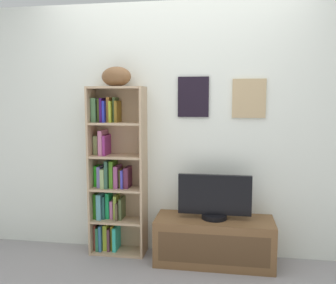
{
  "coord_description": "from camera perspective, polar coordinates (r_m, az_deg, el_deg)",
  "views": [
    {
      "loc": [
        0.46,
        -2.22,
        1.44
      ],
      "look_at": [
        -0.04,
        0.85,
        1.08
      ],
      "focal_mm": 38.87,
      "sensor_mm": 36.0,
      "label": 1
    }
  ],
  "objects": [
    {
      "name": "back_wall",
      "position": [
        3.39,
        1.41,
        1.94
      ],
      "size": [
        4.8,
        0.08,
        2.33
      ],
      "color": "silver",
      "rests_on": "ground"
    },
    {
      "name": "bookshelf",
      "position": [
        3.46,
        -8.56,
        -5.2
      ],
      "size": [
        0.51,
        0.25,
        1.56
      ],
      "color": "tan",
      "rests_on": "ground"
    },
    {
      "name": "television",
      "position": [
        3.23,
        7.32,
        -8.66
      ],
      "size": [
        0.64,
        0.22,
        0.39
      ],
      "color": "black",
      "rests_on": "tv_stand"
    },
    {
      "name": "tv_stand",
      "position": [
        3.36,
        7.21,
        -15.11
      ],
      "size": [
        1.03,
        0.4,
        0.4
      ],
      "color": "brown",
      "rests_on": "ground"
    },
    {
      "name": "football",
      "position": [
        3.35,
        -8.13,
        10.12
      ],
      "size": [
        0.33,
        0.26,
        0.18
      ],
      "primitive_type": "ellipsoid",
      "rotation": [
        0.0,
        0.0,
        -0.29
      ],
      "color": "brown",
      "rests_on": "bookshelf"
    }
  ]
}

